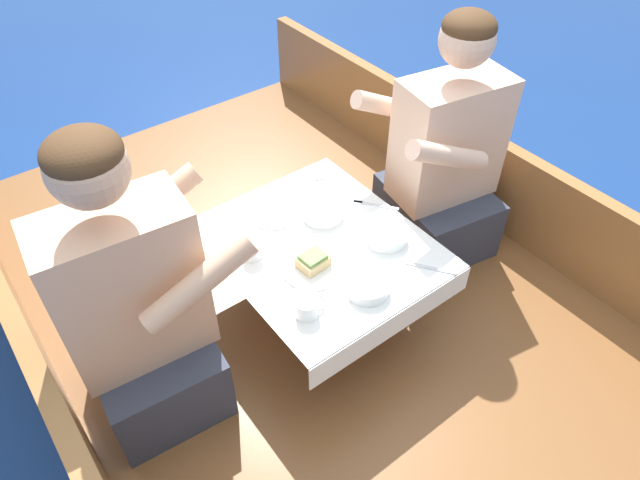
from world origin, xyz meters
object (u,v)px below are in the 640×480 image
coffee_cup_starboard (307,307)px  sandwich (313,261)px  person_starboard (443,164)px  person_port (138,311)px  coffee_cup_port (252,249)px

coffee_cup_starboard → sandwich: bearing=48.0°
person_starboard → sandwich: 0.73m
person_starboard → person_port: bearing=9.3°
person_starboard → coffee_cup_port: bearing=6.1°
person_starboard → sandwich: bearing=18.6°
person_port → person_starboard: 1.26m
coffee_cup_port → coffee_cup_starboard: coffee_cup_port is taller
person_port → coffee_cup_port: person_port is taller
person_port → coffee_cup_port: 0.42m
sandwich → coffee_cup_port: 0.21m
sandwich → person_port: bearing=167.2°
sandwich → coffee_cup_starboard: 0.19m
person_port → person_starboard: size_ratio=1.03×
person_port → person_starboard: person_port is taller
coffee_cup_port → person_port: bearing=-174.2°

